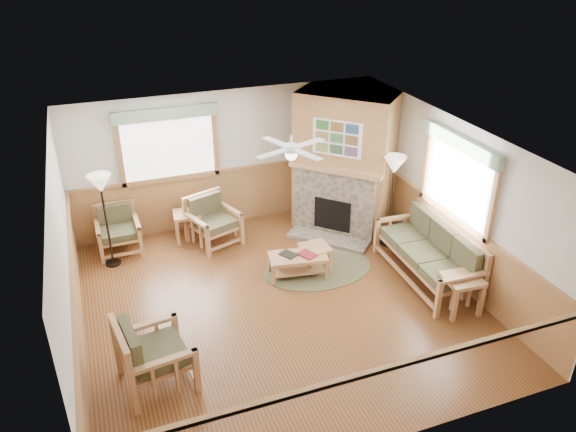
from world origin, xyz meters
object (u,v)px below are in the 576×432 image
object	(u,v)px
armchair_left	(155,353)
end_table_chairs	(188,226)
armchair_back_left	(118,231)
coffee_table	(298,265)
floor_lamp_right	(391,202)
end_table_sofa	(460,294)
floor_lamp_left	(106,221)
sofa	(427,253)
footstool	(315,257)
armchair_back_right	(213,221)

from	to	relation	value
armchair_left	end_table_chairs	size ratio (longest dim) A/B	1.75
armchair_back_left	end_table_chairs	world-z (taller)	armchair_back_left
coffee_table	end_table_chairs	world-z (taller)	end_table_chairs
end_table_chairs	floor_lamp_right	bearing A→B (deg)	-23.34
armchair_back_left	end_table_chairs	xyz separation A→B (m)	(1.27, 0.00, -0.14)
end_table_sofa	floor_lamp_left	size ratio (longest dim) A/B	0.35
armchair_left	floor_lamp_right	bearing A→B (deg)	-73.42
end_table_sofa	floor_lamp_left	distance (m)	5.97
armchair_back_left	armchair_left	size ratio (longest dim) A/B	0.86
sofa	coffee_table	bearing A→B (deg)	-111.07
end_table_chairs	end_table_sofa	bearing A→B (deg)	-46.73
end_table_chairs	floor_lamp_left	size ratio (longest dim) A/B	0.33
armchair_back_left	floor_lamp_left	bearing A→B (deg)	-113.83
sofa	floor_lamp_left	bearing A→B (deg)	-113.36
coffee_table	floor_lamp_right	size ratio (longest dim) A/B	0.55
coffee_table	floor_lamp_left	bearing A→B (deg)	163.37
coffee_table	footstool	distance (m)	0.40
coffee_table	footstool	bearing A→B (deg)	30.19
armchair_back_right	footstool	bearing A→B (deg)	-64.10
coffee_table	floor_lamp_right	bearing A→B (deg)	21.43
coffee_table	end_table_chairs	distance (m)	2.43
armchair_back_right	floor_lamp_left	xyz separation A→B (m)	(-1.88, -0.10, 0.41)
sofa	coffee_table	xyz separation A→B (m)	(-1.99, 0.84, -0.29)
armchair_back_left	floor_lamp_right	bearing A→B (deg)	-18.40
armchair_back_right	footstool	world-z (taller)	armchair_back_right
sofa	footstool	bearing A→B (deg)	-119.41
armchair_back_right	floor_lamp_left	distance (m)	1.93
armchair_left	end_table_sofa	size ratio (longest dim) A/B	1.61
armchair_back_left	end_table_sofa	world-z (taller)	armchair_back_left
armchair_back_left	floor_lamp_left	xyz separation A→B (m)	(-0.18, -0.42, 0.44)
armchair_back_right	armchair_left	world-z (taller)	armchair_left
armchair_back_left	armchair_back_right	world-z (taller)	armchair_back_right
sofa	armchair_back_right	distance (m)	3.91
armchair_back_right	coffee_table	size ratio (longest dim) A/B	0.93
armchair_back_left	coffee_table	bearing A→B (deg)	-35.26
sofa	floor_lamp_left	size ratio (longest dim) A/B	1.23
armchair_back_left	armchair_back_right	xyz separation A→B (m)	(1.70, -0.32, 0.04)
armchair_back_right	coffee_table	xyz separation A→B (m)	(1.08, -1.58, -0.26)
coffee_table	end_table_sofa	world-z (taller)	end_table_sofa
armchair_back_left	end_table_chairs	bearing A→B (deg)	-0.85
footstool	floor_lamp_right	distance (m)	1.76
armchair_back_right	armchair_left	distance (m)	3.68
armchair_back_right	end_table_sofa	xyz separation A→B (m)	(3.06, -3.39, -0.15)
armchair_back_left	armchair_left	distance (m)	3.64
footstool	floor_lamp_right	bearing A→B (deg)	9.22
armchair_left	sofa	bearing A→B (deg)	-87.22
end_table_chairs	end_table_sofa	xyz separation A→B (m)	(3.50, -3.71, 0.02)
armchair_left	end_table_sofa	xyz separation A→B (m)	(4.64, -0.07, -0.19)
floor_lamp_left	floor_lamp_right	size ratio (longest dim) A/B	0.97
sofa	footstool	size ratio (longest dim) A/B	4.48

